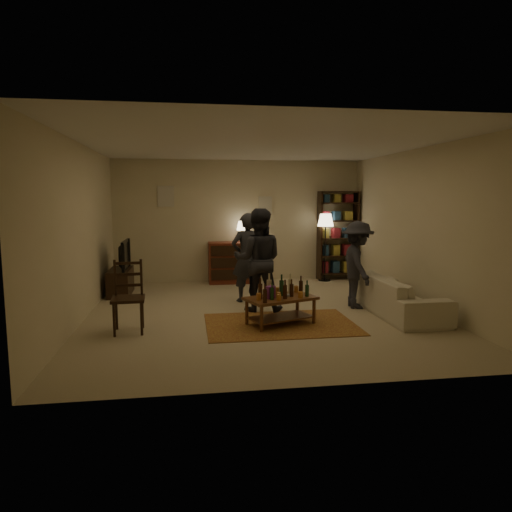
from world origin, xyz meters
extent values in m
plane|color=#C6B793|center=(0.00, 0.00, 0.00)|extent=(6.00, 6.00, 0.00)
plane|color=beige|center=(0.00, 3.00, 1.35)|extent=(5.50, 0.00, 5.50)
plane|color=beige|center=(-2.75, 0.00, 1.35)|extent=(0.00, 6.00, 6.00)
plane|color=beige|center=(2.75, 0.00, 1.35)|extent=(0.00, 6.00, 6.00)
plane|color=beige|center=(0.00, -3.00, 1.35)|extent=(5.50, 0.00, 5.50)
plane|color=white|center=(0.00, 0.00, 2.70)|extent=(6.00, 6.00, 0.00)
cube|color=beige|center=(-1.60, 2.98, 1.90)|extent=(0.35, 0.03, 0.45)
cube|color=beige|center=(0.60, 2.98, 1.70)|extent=(0.30, 0.03, 0.40)
cube|color=maroon|center=(0.19, -0.75, 0.01)|extent=(2.20, 1.50, 0.01)
cube|color=brown|center=(0.19, -0.75, 0.40)|extent=(1.15, 0.88, 0.04)
cube|color=brown|center=(0.19, -0.75, 0.11)|extent=(1.02, 0.75, 0.02)
cylinder|color=brown|center=(-0.15, -1.11, 0.19)|extent=(0.05, 0.05, 0.38)
cylinder|color=brown|center=(0.69, -0.79, 0.19)|extent=(0.05, 0.05, 0.38)
cylinder|color=brown|center=(-0.30, -0.70, 0.19)|extent=(0.05, 0.05, 0.38)
cylinder|color=brown|center=(0.54, -0.38, 0.19)|extent=(0.05, 0.05, 0.38)
cylinder|color=#C7772D|center=(-0.16, -0.90, 0.47)|extent=(0.07, 0.07, 0.10)
cylinder|color=#C7772D|center=(0.12, -0.96, 0.46)|extent=(0.07, 0.07, 0.09)
cylinder|color=#C7772D|center=(0.18, -0.57, 0.47)|extent=(0.07, 0.07, 0.11)
cylinder|color=#C7772D|center=(0.47, -0.85, 0.46)|extent=(0.07, 0.07, 0.09)
cylinder|color=#C7772D|center=(0.50, -0.44, 0.47)|extent=(0.07, 0.07, 0.10)
cylinder|color=#C7772D|center=(0.16, -0.78, 0.46)|extent=(0.06, 0.06, 0.08)
cube|color=purple|center=(0.02, -0.79, 0.51)|extent=(0.17, 0.16, 0.18)
cylinder|color=gray|center=(0.31, -0.72, 0.43)|extent=(0.12, 0.12, 0.03)
cube|color=black|center=(-1.98, -0.82, 0.48)|extent=(0.47, 0.47, 0.04)
cylinder|color=black|center=(-2.15, -1.01, 0.23)|extent=(0.04, 0.04, 0.47)
cylinder|color=black|center=(-1.79, -0.99, 0.23)|extent=(0.04, 0.04, 0.47)
cylinder|color=black|center=(-2.17, -0.65, 0.23)|extent=(0.04, 0.04, 0.47)
cylinder|color=black|center=(-1.81, -0.63, 0.23)|extent=(0.04, 0.04, 0.47)
cube|color=black|center=(-1.99, -0.64, 0.76)|extent=(0.36, 0.05, 0.53)
cube|color=black|center=(-2.45, 1.80, 0.25)|extent=(0.40, 1.00, 0.50)
imported|color=black|center=(-2.43, 1.80, 0.78)|extent=(0.13, 0.97, 0.56)
cube|color=brown|center=(-0.20, 2.72, 0.45)|extent=(1.00, 0.48, 0.90)
cube|color=black|center=(-0.20, 2.47, 0.22)|extent=(0.92, 0.02, 0.22)
cube|color=black|center=(-0.20, 2.47, 0.48)|extent=(0.92, 0.02, 0.22)
cube|color=black|center=(-0.20, 2.47, 0.74)|extent=(0.92, 0.02, 0.22)
cylinder|color=black|center=(0.05, 2.72, 0.92)|extent=(0.12, 0.12, 0.04)
cylinder|color=black|center=(0.05, 2.72, 1.05)|extent=(0.02, 0.02, 0.22)
cone|color=#FFE5B2|center=(0.05, 2.72, 1.26)|extent=(0.26, 0.26, 0.20)
cube|color=black|center=(1.82, 2.78, 1.00)|extent=(0.04, 0.34, 2.00)
cube|color=black|center=(2.68, 2.78, 1.00)|extent=(0.04, 0.34, 2.00)
cube|color=black|center=(2.25, 2.78, 0.15)|extent=(0.90, 0.34, 0.03)
cube|color=black|center=(2.25, 2.78, 0.55)|extent=(0.90, 0.34, 0.03)
cube|color=black|center=(2.25, 2.78, 0.95)|extent=(0.90, 0.34, 0.03)
cube|color=black|center=(2.25, 2.78, 1.35)|extent=(0.90, 0.34, 0.03)
cube|color=black|center=(2.25, 2.78, 1.75)|extent=(0.90, 0.34, 0.03)
cube|color=black|center=(2.25, 2.78, 2.00)|extent=(0.90, 0.34, 0.03)
cube|color=maroon|center=(1.95, 2.78, 0.29)|extent=(0.12, 0.22, 0.26)
cube|color=navy|center=(2.20, 2.78, 0.29)|extent=(0.15, 0.22, 0.26)
cube|color=#A89738|center=(2.47, 2.78, 0.29)|extent=(0.18, 0.22, 0.26)
cube|color=navy|center=(1.95, 2.78, 0.69)|extent=(0.12, 0.22, 0.24)
cube|color=#A89738|center=(2.20, 2.78, 0.69)|extent=(0.15, 0.22, 0.24)
cube|color=maroon|center=(2.47, 2.78, 0.69)|extent=(0.18, 0.22, 0.24)
cube|color=#A89738|center=(1.95, 2.78, 1.07)|extent=(0.12, 0.22, 0.22)
cube|color=maroon|center=(2.20, 2.78, 1.07)|extent=(0.15, 0.22, 0.22)
cube|color=navy|center=(2.47, 2.78, 1.07)|extent=(0.18, 0.22, 0.22)
cube|color=maroon|center=(1.95, 2.78, 1.47)|extent=(0.12, 0.22, 0.20)
cube|color=navy|center=(2.20, 2.78, 1.47)|extent=(0.15, 0.22, 0.20)
cube|color=#A89738|center=(2.47, 2.78, 1.47)|extent=(0.18, 0.22, 0.20)
cube|color=navy|center=(1.95, 2.78, 1.85)|extent=(0.12, 0.22, 0.18)
cube|color=#A89738|center=(2.20, 2.78, 1.85)|extent=(0.15, 0.22, 0.18)
cube|color=maroon|center=(2.47, 2.78, 1.85)|extent=(0.18, 0.22, 0.18)
cylinder|color=black|center=(1.91, 2.65, 0.01)|extent=(0.28, 0.28, 0.03)
cylinder|color=black|center=(1.91, 2.65, 0.67)|extent=(0.03, 0.03, 1.33)
cone|color=#FFE5B2|center=(1.91, 2.65, 1.38)|extent=(0.36, 0.36, 0.28)
imported|color=beige|center=(2.20, -0.40, 0.30)|extent=(0.81, 2.08, 0.61)
imported|color=#282A31|center=(-0.10, 0.87, 0.80)|extent=(0.66, 0.52, 1.60)
imported|color=#24252B|center=(0.00, 0.15, 0.85)|extent=(0.93, 0.79, 1.70)
imported|color=#282830|center=(1.70, 0.11, 0.74)|extent=(0.62, 1.00, 1.48)
camera|label=1|loc=(-1.15, -7.21, 1.87)|focal=32.00mm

